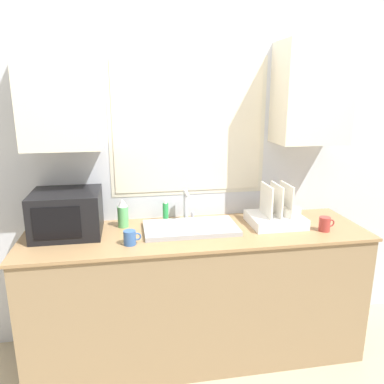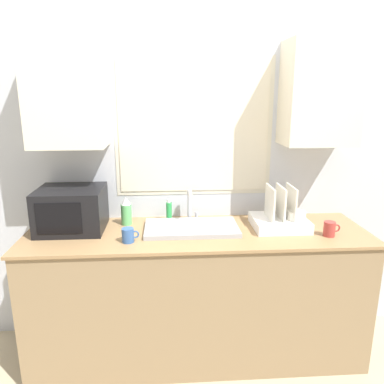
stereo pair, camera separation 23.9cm
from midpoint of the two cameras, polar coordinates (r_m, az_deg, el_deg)
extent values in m
plane|color=tan|center=(2.72, -0.77, -26.99)|extent=(12.00, 12.00, 0.00)
cube|color=#8C7251|center=(2.71, -1.91, -15.34)|extent=(2.24, 0.64, 0.90)
cube|color=#99754C|center=(2.51, -2.00, -6.22)|extent=(2.27, 0.67, 0.02)
cube|color=silver|center=(2.74, -3.08, 4.04)|extent=(6.00, 0.06, 2.60)
cube|color=beige|center=(2.67, -3.09, 9.81)|extent=(1.12, 0.01, 0.97)
cube|color=beige|center=(2.67, -3.08, 9.80)|extent=(1.06, 0.01, 0.91)
cube|color=beige|center=(2.54, -22.15, 13.77)|extent=(0.47, 0.32, 0.68)
cube|color=beige|center=(2.73, 15.32, 14.32)|extent=(0.47, 0.32, 0.68)
cube|color=#9EA0A5|center=(2.52, -2.95, -5.52)|extent=(0.62, 0.35, 0.03)
cylinder|color=#B7B7BC|center=(2.68, -3.51, -2.06)|extent=(0.03, 0.03, 0.23)
cylinder|color=#B7B7BC|center=(2.59, -3.36, -0.48)|extent=(0.03, 0.15, 0.03)
cylinder|color=#B7B7BC|center=(2.72, -2.43, -3.68)|extent=(0.02, 0.02, 0.06)
cube|color=black|center=(2.58, -21.05, -3.06)|extent=(0.43, 0.38, 0.28)
cube|color=black|center=(2.41, -22.64, -4.45)|extent=(0.28, 0.01, 0.20)
cube|color=white|center=(2.66, 10.08, -4.22)|extent=(0.36, 0.32, 0.07)
cube|color=silver|center=(2.59, 8.72, -1.30)|extent=(0.01, 0.22, 0.22)
cube|color=silver|center=(2.61, 10.23, -1.21)|extent=(0.01, 0.22, 0.22)
cube|color=silver|center=(2.64, 11.70, -1.13)|extent=(0.01, 0.22, 0.22)
cylinder|color=silver|center=(2.63, 12.55, -3.07)|extent=(0.12, 0.12, 0.06)
cylinder|color=#59B266|center=(2.63, -13.06, -3.72)|extent=(0.07, 0.07, 0.15)
cone|color=silver|center=(2.60, -13.18, -1.67)|extent=(0.07, 0.07, 0.05)
cylinder|color=#268C3F|center=(2.67, -6.61, -3.20)|extent=(0.04, 0.04, 0.14)
cylinder|color=white|center=(2.65, -6.66, -1.52)|extent=(0.02, 0.02, 0.02)
cylinder|color=#335999|center=(2.33, -12.41, -6.87)|extent=(0.07, 0.07, 0.09)
torus|color=#335999|center=(2.32, -11.29, -6.73)|extent=(0.05, 0.01, 0.05)
cylinder|color=#A53833|center=(2.61, 17.11, -4.74)|extent=(0.07, 0.07, 0.10)
torus|color=#A53833|center=(2.62, 18.00, -4.56)|extent=(0.05, 0.01, 0.05)
camera|label=1|loc=(0.12, -92.86, -0.76)|focal=35.00mm
camera|label=2|loc=(0.12, 87.14, 0.76)|focal=35.00mm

